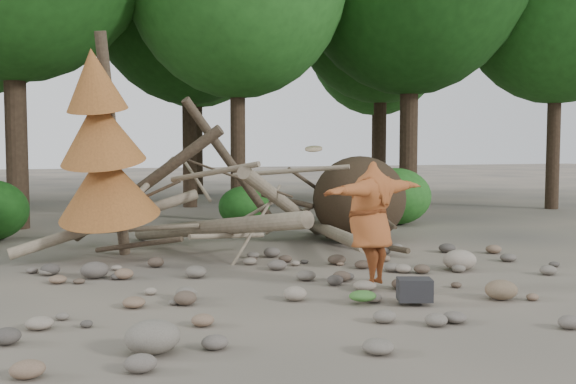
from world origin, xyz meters
name	(u,v)px	position (x,y,z in m)	size (l,w,h in m)	color
ground	(327,288)	(0.00, 0.00, 0.00)	(120.00, 120.00, 0.00)	#514C44
deadfall_pile	(338,202)	(2.02, 4.24, 0.95)	(8.55, 5.24, 3.30)	#332619
dead_conifer	(103,151)	(-3.12, 3.37, 2.11)	(2.06, 2.16, 4.35)	#4C3F30
bush_mid	(244,207)	(0.80, 7.80, 0.56)	(1.40, 1.40, 1.12)	#1F5A1A
bush_right	(395,196)	(5.00, 7.00, 0.80)	(2.00, 2.00, 1.60)	#276A21
frisbee_thrower	(371,223)	(0.62, -0.24, 1.02)	(2.48, 1.60, 2.14)	brown
backpack	(415,294)	(0.75, -1.35, 0.15)	(0.46, 0.31, 0.31)	black
cloth_green	(363,299)	(0.07, -1.11, 0.07)	(0.39, 0.33, 0.15)	#356528
cloth_orange	(417,289)	(1.15, -0.74, 0.06)	(0.32, 0.26, 0.12)	#9F3F1B
boulder_front_left	(152,337)	(-2.95, -2.28, 0.18)	(0.59, 0.53, 0.36)	#6E675B
boulder_front_right	(501,290)	(2.08, -1.49, 0.14)	(0.48, 0.43, 0.29)	brown
boulder_mid_right	(460,260)	(2.80, 0.61, 0.18)	(0.60, 0.54, 0.36)	gray
boulder_mid_left	(95,270)	(-3.36, 1.98, 0.14)	(0.47, 0.42, 0.28)	#575049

